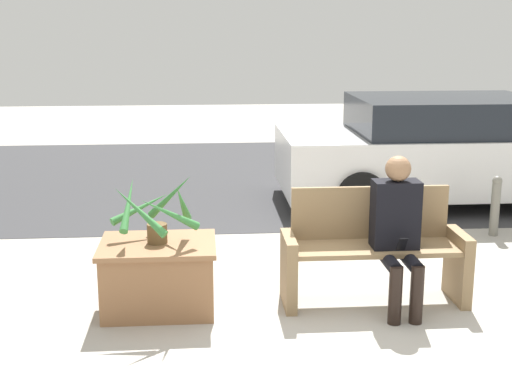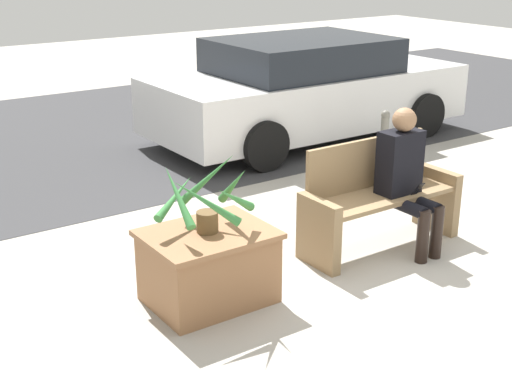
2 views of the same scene
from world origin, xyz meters
TOP-DOWN VIEW (x-y plane):
  - ground_plane at (0.00, 0.00)m, footprint 30.00×30.00m
  - road_surface at (0.00, 5.58)m, footprint 20.00×6.00m
  - bench at (0.28, 0.60)m, footprint 1.51×0.49m
  - person_seated at (0.42, 0.42)m, footprint 0.37×0.56m
  - planter_box at (-1.49, 0.54)m, footprint 0.92×0.72m
  - potted_plant at (-1.50, 0.54)m, footprint 0.74×0.75m
  - parked_car at (2.02, 3.82)m, footprint 4.33×1.98m
  - bollard_post at (2.04, 2.32)m, footprint 0.11×0.11m

SIDE VIEW (x-z plane):
  - ground_plane at x=0.00m, z-range 0.00..0.00m
  - road_surface at x=0.00m, z-range 0.00..0.01m
  - planter_box at x=-1.49m, z-range 0.02..0.58m
  - bollard_post at x=2.04m, z-range 0.02..0.68m
  - bench at x=0.28m, z-range -0.03..0.91m
  - parked_car at x=2.02m, z-range 0.00..1.35m
  - person_seated at x=0.42m, z-range 0.07..1.32m
  - potted_plant at x=-1.50m, z-range 0.54..1.10m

